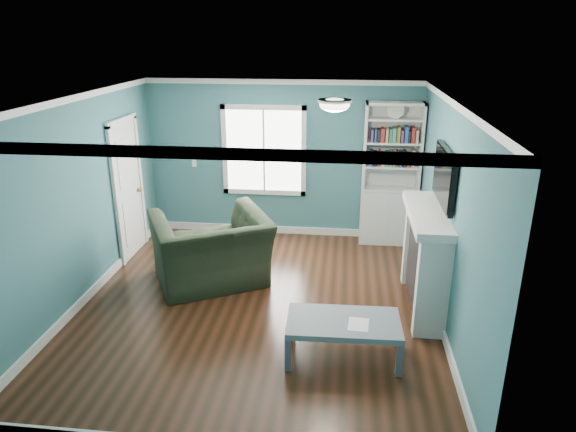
# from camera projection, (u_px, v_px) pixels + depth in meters

# --- Properties ---
(floor) EXTENTS (5.00, 5.00, 0.00)m
(floor) POSITION_uv_depth(u_px,v_px,m) (258.00, 304.00, 6.61)
(floor) COLOR black
(floor) RESTS_ON ground
(room_walls) EXTENTS (5.00, 5.00, 5.00)m
(room_walls) POSITION_uv_depth(u_px,v_px,m) (256.00, 187.00, 6.07)
(room_walls) COLOR #3A717C
(room_walls) RESTS_ON ground
(trim) EXTENTS (4.50, 5.00, 2.60)m
(trim) POSITION_uv_depth(u_px,v_px,m) (256.00, 214.00, 6.19)
(trim) COLOR white
(trim) RESTS_ON ground
(window) EXTENTS (1.40, 0.06, 1.50)m
(window) POSITION_uv_depth(u_px,v_px,m) (264.00, 151.00, 8.47)
(window) COLOR white
(window) RESTS_ON room_walls
(bookshelf) EXTENTS (0.90, 0.35, 2.31)m
(bookshelf) POSITION_uv_depth(u_px,v_px,m) (390.00, 189.00, 8.25)
(bookshelf) COLOR silver
(bookshelf) RESTS_ON ground
(fireplace) EXTENTS (0.44, 1.58, 1.30)m
(fireplace) POSITION_uv_depth(u_px,v_px,m) (425.00, 261.00, 6.36)
(fireplace) COLOR black
(fireplace) RESTS_ON ground
(tv) EXTENTS (0.06, 1.10, 0.65)m
(tv) POSITION_uv_depth(u_px,v_px,m) (445.00, 176.00, 5.97)
(tv) COLOR black
(tv) RESTS_ON fireplace
(door) EXTENTS (0.12, 0.98, 2.17)m
(door) POSITION_uv_depth(u_px,v_px,m) (128.00, 188.00, 7.79)
(door) COLOR silver
(door) RESTS_ON ground
(ceiling_fixture) EXTENTS (0.38, 0.38, 0.15)m
(ceiling_fixture) POSITION_uv_depth(u_px,v_px,m) (335.00, 104.00, 5.73)
(ceiling_fixture) COLOR white
(ceiling_fixture) RESTS_ON room_walls
(light_switch) EXTENTS (0.08, 0.01, 0.12)m
(light_switch) POSITION_uv_depth(u_px,v_px,m) (194.00, 163.00, 8.68)
(light_switch) COLOR white
(light_switch) RESTS_ON room_walls
(recliner) EXTENTS (1.78, 1.56, 1.31)m
(recliner) POSITION_uv_depth(u_px,v_px,m) (210.00, 238.00, 6.99)
(recliner) COLOR black
(recliner) RESTS_ON ground
(coffee_table) EXTENTS (1.22, 0.69, 0.44)m
(coffee_table) POSITION_uv_depth(u_px,v_px,m) (343.00, 325.00, 5.45)
(coffee_table) COLOR #4A4F59
(coffee_table) RESTS_ON ground
(paper_sheet) EXTENTS (0.23, 0.28, 0.00)m
(paper_sheet) POSITION_uv_depth(u_px,v_px,m) (358.00, 324.00, 5.35)
(paper_sheet) COLOR white
(paper_sheet) RESTS_ON coffee_table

